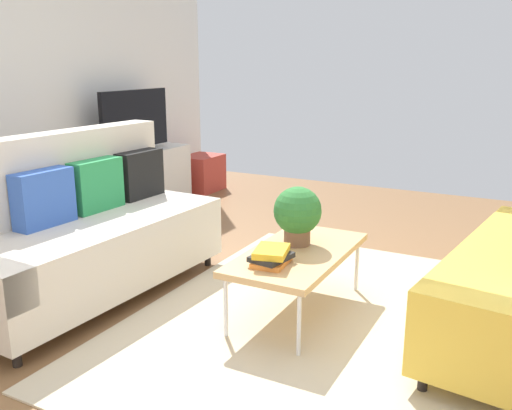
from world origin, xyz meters
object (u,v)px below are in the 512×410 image
(storage_trunk, at_px, (202,173))
(vase_0, at_px, (92,153))
(tv_console, at_px, (137,181))
(potted_plant, at_px, (298,213))
(table_book_0, at_px, (271,262))
(couch_beige, at_px, (84,230))
(tv, at_px, (135,122))
(bottle_0, at_px, (110,147))
(bottle_1, at_px, (117,147))
(coffee_table, at_px, (298,255))

(storage_trunk, xyz_separation_m, vase_0, (-1.68, 0.15, 0.49))
(tv_console, bearing_deg, potted_plant, -119.42)
(potted_plant, xyz_separation_m, table_book_0, (-0.40, -0.02, -0.19))
(couch_beige, relative_size, storage_trunk, 3.72)
(potted_plant, bearing_deg, couch_beige, 110.08)
(tv_console, distance_m, potted_plant, 2.87)
(potted_plant, bearing_deg, tv, 60.38)
(table_book_0, xyz_separation_m, vase_0, (1.23, 2.55, 0.27))
(potted_plant, height_order, vase_0, potted_plant)
(table_book_0, bearing_deg, bottle_0, 60.54)
(tv_console, relative_size, bottle_0, 6.87)
(couch_beige, relative_size, vase_0, 14.87)
(potted_plant, xyz_separation_m, vase_0, (0.82, 2.54, 0.08))
(storage_trunk, xyz_separation_m, table_book_0, (-2.91, -2.40, 0.21))
(couch_beige, bearing_deg, bottle_1, -142.83)
(tv, distance_m, table_book_0, 3.11)
(tv_console, height_order, tv, tv)
(bottle_0, bearing_deg, bottle_1, 0.00)
(couch_beige, height_order, bottle_1, couch_beige)
(tv_console, relative_size, vase_0, 10.75)
(tv_console, height_order, storage_trunk, tv_console)
(couch_beige, xyz_separation_m, table_book_0, (0.09, -1.38, -0.02))
(couch_beige, relative_size, potted_plant, 5.10)
(table_book_0, xyz_separation_m, bottle_1, (1.48, 2.46, 0.30))
(couch_beige, bearing_deg, vase_0, -135.73)
(storage_trunk, bearing_deg, bottle_0, 177.73)
(couch_beige, bearing_deg, bottle_0, -141.24)
(vase_0, relative_size, bottle_0, 0.64)
(storage_trunk, bearing_deg, coffee_table, -136.94)
(coffee_table, relative_size, table_book_0, 4.58)
(tv_console, distance_m, storage_trunk, 1.11)
(storage_trunk, bearing_deg, couch_beige, -161.17)
(potted_plant, distance_m, vase_0, 2.67)
(couch_beige, height_order, coffee_table, couch_beige)
(table_book_0, distance_m, vase_0, 2.85)
(tv, bearing_deg, coffee_table, -121.00)
(couch_beige, xyz_separation_m, vase_0, (1.32, 1.17, 0.25))
(couch_beige, relative_size, coffee_table, 1.76)
(table_book_0, relative_size, bottle_1, 1.24)
(couch_beige, xyz_separation_m, potted_plant, (0.50, -1.36, 0.18))
(coffee_table, relative_size, tv_console, 0.79)
(vase_0, bearing_deg, bottle_0, -28.69)
(potted_plant, relative_size, vase_0, 2.91)
(storage_trunk, bearing_deg, table_book_0, -140.42)
(potted_plant, relative_size, bottle_1, 1.96)
(storage_trunk, xyz_separation_m, potted_plant, (-2.50, -2.39, 0.41))
(tv_console, relative_size, tv, 1.40)
(table_book_0, bearing_deg, storage_trunk, 39.58)
(potted_plant, relative_size, table_book_0, 1.58)
(couch_beige, height_order, potted_plant, couch_beige)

